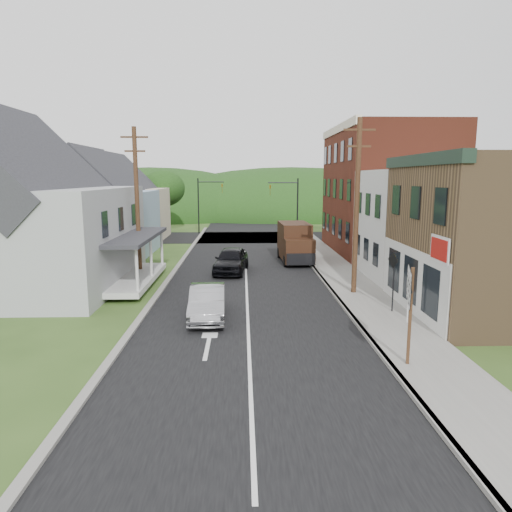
{
  "coord_description": "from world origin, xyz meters",
  "views": [
    {
      "loc": [
        -0.21,
        -19.57,
        6.07
      ],
      "look_at": [
        0.46,
        2.87,
        2.2
      ],
      "focal_mm": 32.0,
      "sensor_mm": 36.0,
      "label": 1
    }
  ],
  "objects": [
    {
      "name": "house_cream",
      "position": [
        -11.5,
        26.0,
        3.69
      ],
      "size": [
        7.14,
        8.16,
        7.28
      ],
      "color": "beige",
      "rests_on": "ground"
    },
    {
      "name": "ground",
      "position": [
        0.0,
        0.0,
        0.0
      ],
      "size": [
        120.0,
        120.0,
        0.0
      ],
      "primitive_type": "plane",
      "color": "#2D4719",
      "rests_on": "ground"
    },
    {
      "name": "curb_left",
      "position": [
        -4.65,
        8.0,
        0.06
      ],
      "size": [
        0.3,
        55.0,
        0.12
      ],
      "primitive_type": "cube",
      "color": "slate",
      "rests_on": "ground"
    },
    {
      "name": "utility_pole_left",
      "position": [
        -6.5,
        8.0,
        4.66
      ],
      "size": [
        1.6,
        0.26,
        9.0
      ],
      "color": "#472D19",
      "rests_on": "ground"
    },
    {
      "name": "utility_pole_right",
      "position": [
        5.6,
        3.5,
        4.66
      ],
      "size": [
        1.6,
        0.26,
        9.0
      ],
      "color": "#472D19",
      "rests_on": "ground"
    },
    {
      "name": "route_sign_cluster",
      "position": [
        5.05,
        -5.81,
        2.2
      ],
      "size": [
        0.59,
        1.74,
        3.16
      ],
      "rotation": [
        0.0,
        0.0,
        -0.3
      ],
      "color": "#472D19",
      "rests_on": "sidewalk_right"
    },
    {
      "name": "tree_left_d",
      "position": [
        -9.0,
        32.0,
        4.88
      ],
      "size": [
        4.8,
        4.8,
        6.94
      ],
      "color": "#382616",
      "rests_on": "ground"
    },
    {
      "name": "storefront_white",
      "position": [
        11.3,
        7.5,
        3.25
      ],
      "size": [
        8.0,
        7.0,
        6.5
      ],
      "primitive_type": "cube",
      "color": "silver",
      "rests_on": "ground"
    },
    {
      "name": "storefront_red",
      "position": [
        11.3,
        17.0,
        5.0
      ],
      "size": [
        8.0,
        12.0,
        10.0
      ],
      "primitive_type": "cube",
      "color": "maroon",
      "rests_on": "ground"
    },
    {
      "name": "traffic_signal_right",
      "position": [
        4.3,
        23.5,
        3.76
      ],
      "size": [
        2.87,
        0.2,
        6.0
      ],
      "color": "black",
      "rests_on": "ground"
    },
    {
      "name": "traffic_signal_left",
      "position": [
        -4.3,
        30.5,
        3.76
      ],
      "size": [
        2.87,
        0.2,
        6.0
      ],
      "color": "black",
      "rests_on": "ground"
    },
    {
      "name": "warning_sign",
      "position": [
        6.46,
        -0.01,
        1.88
      ],
      "size": [
        0.24,
        0.72,
        2.7
      ],
      "rotation": [
        0.0,
        0.0,
        0.3
      ],
      "color": "black",
      "rests_on": "sidewalk_right"
    },
    {
      "name": "road",
      "position": [
        0.0,
        10.0,
        0.0
      ],
      "size": [
        9.0,
        90.0,
        0.02
      ],
      "primitive_type": "cube",
      "color": "black",
      "rests_on": "ground"
    },
    {
      "name": "curb_right",
      "position": [
        4.55,
        8.0,
        0.07
      ],
      "size": [
        0.2,
        55.0,
        0.15
      ],
      "primitive_type": "cube",
      "color": "slate",
      "rests_on": "ground"
    },
    {
      "name": "delivery_van",
      "position": [
        3.59,
        12.97,
        1.43
      ],
      "size": [
        2.27,
        5.12,
        2.82
      ],
      "rotation": [
        0.0,
        0.0,
        0.04
      ],
      "color": "black",
      "rests_on": "ground"
    },
    {
      "name": "forested_ridge",
      "position": [
        0.0,
        55.0,
        0.0
      ],
      "size": [
        90.0,
        30.0,
        16.0
      ],
      "primitive_type": "ellipsoid",
      "color": "black",
      "rests_on": "ground"
    },
    {
      "name": "house_gray",
      "position": [
        -12.0,
        6.0,
        4.23
      ],
      "size": [
        10.2,
        12.24,
        8.35
      ],
      "color": "#A8AAAE",
      "rests_on": "ground"
    },
    {
      "name": "silver_sedan",
      "position": [
        -1.75,
        -0.34,
        0.71
      ],
      "size": [
        1.67,
        4.36,
        1.42
      ],
      "primitive_type": "imported",
      "rotation": [
        0.0,
        0.0,
        0.04
      ],
      "color": "#A09FA4",
      "rests_on": "ground"
    },
    {
      "name": "cross_road",
      "position": [
        0.0,
        27.0,
        0.0
      ],
      "size": [
        60.0,
        9.0,
        0.02
      ],
      "primitive_type": "cube",
      "color": "black",
      "rests_on": "ground"
    },
    {
      "name": "house_blue",
      "position": [
        -11.0,
        17.0,
        3.69
      ],
      "size": [
        7.14,
        8.16,
        7.28
      ],
      "color": "#8EABC1",
      "rests_on": "ground"
    },
    {
      "name": "dark_sedan",
      "position": [
        -0.95,
        9.37,
        0.81
      ],
      "size": [
        2.48,
        4.93,
        1.61
      ],
      "primitive_type": "imported",
      "rotation": [
        0.0,
        0.0,
        -0.13
      ],
      "color": "black",
      "rests_on": "ground"
    },
    {
      "name": "storefront_tan",
      "position": [
        11.3,
        0.0,
        3.5
      ],
      "size": [
        8.0,
        8.0,
        7.0
      ],
      "primitive_type": "cube",
      "color": "brown",
      "rests_on": "ground"
    },
    {
      "name": "sidewalk_right",
      "position": [
        5.9,
        8.0,
        0.07
      ],
      "size": [
        2.8,
        55.0,
        0.15
      ],
      "primitive_type": "cube",
      "color": "slate",
      "rests_on": "ground"
    },
    {
      "name": "tree_left_c",
      "position": [
        -19.0,
        20.0,
        5.94
      ],
      "size": [
        5.8,
        5.8,
        8.41
      ],
      "color": "#382616",
      "rests_on": "ground"
    }
  ]
}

